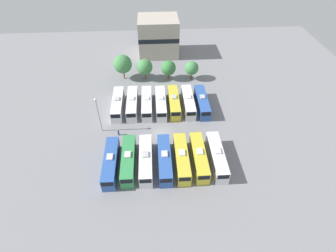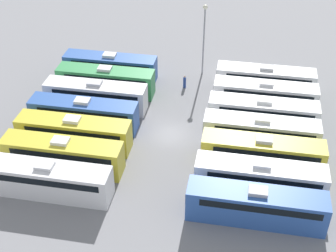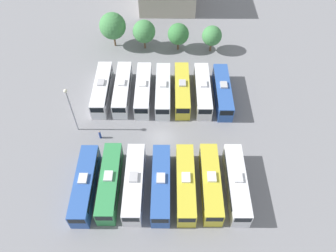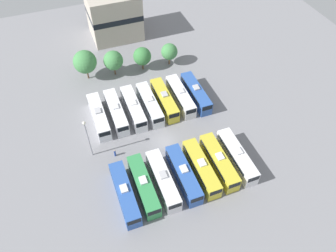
# 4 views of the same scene
# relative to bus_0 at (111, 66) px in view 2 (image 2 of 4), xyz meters

# --- Properties ---
(ground_plane) EXTENTS (122.51, 122.51, 0.00)m
(ground_plane) POSITION_rel_bus_0_xyz_m (10.73, 9.63, -1.71)
(ground_plane) COLOR gray
(bus_0) EXTENTS (2.60, 11.77, 3.47)m
(bus_0) POSITION_rel_bus_0_xyz_m (0.00, 0.00, 0.00)
(bus_0) COLOR #2D56A8
(bus_0) RESTS_ON ground_plane
(bus_1) EXTENTS (2.60, 11.77, 3.47)m
(bus_1) POSITION_rel_bus_0_xyz_m (3.49, 0.41, 0.00)
(bus_1) COLOR #338C4C
(bus_1) RESTS_ON ground_plane
(bus_2) EXTENTS (2.60, 11.77, 3.47)m
(bus_2) POSITION_rel_bus_0_xyz_m (7.02, 0.26, 0.00)
(bus_2) COLOR silver
(bus_2) RESTS_ON ground_plane
(bus_3) EXTENTS (2.60, 11.77, 3.47)m
(bus_3) POSITION_rel_bus_0_xyz_m (10.84, 0.11, 0.00)
(bus_3) COLOR #2D56A8
(bus_3) RESTS_ON ground_plane
(bus_4) EXTENTS (2.60, 11.77, 3.47)m
(bus_4) POSITION_rel_bus_0_xyz_m (14.35, 0.23, 0.00)
(bus_4) COLOR gold
(bus_4) RESTS_ON ground_plane
(bus_5) EXTENTS (2.60, 11.77, 3.47)m
(bus_5) POSITION_rel_bus_0_xyz_m (17.96, 0.36, 0.00)
(bus_5) COLOR gold
(bus_5) RESTS_ON ground_plane
(bus_6) EXTENTS (2.60, 11.77, 3.47)m
(bus_6) POSITION_rel_bus_0_xyz_m (21.63, 0.28, 0.00)
(bus_6) COLOR silver
(bus_6) RESTS_ON ground_plane
(bus_7) EXTENTS (2.60, 11.77, 3.47)m
(bus_7) POSITION_rel_bus_0_xyz_m (-0.15, 19.44, 0.00)
(bus_7) COLOR white
(bus_7) RESTS_ON ground_plane
(bus_8) EXTENTS (2.60, 11.77, 3.47)m
(bus_8) POSITION_rel_bus_0_xyz_m (3.53, 19.45, 0.00)
(bus_8) COLOR white
(bus_8) RESTS_ON ground_plane
(bus_9) EXTENTS (2.60, 11.77, 3.47)m
(bus_9) POSITION_rel_bus_0_xyz_m (7.27, 19.27, 0.00)
(bus_9) COLOR white
(bus_9) RESTS_ON ground_plane
(bus_10) EXTENTS (2.60, 11.77, 3.47)m
(bus_10) POSITION_rel_bus_0_xyz_m (10.85, 19.12, 0.00)
(bus_10) COLOR silver
(bus_10) RESTS_ON ground_plane
(bus_11) EXTENTS (2.60, 11.77, 3.47)m
(bus_11) POSITION_rel_bus_0_xyz_m (14.28, 19.33, 0.00)
(bus_11) COLOR gold
(bus_11) RESTS_ON ground_plane
(bus_12) EXTENTS (2.60, 11.77, 3.47)m
(bus_12) POSITION_rel_bus_0_xyz_m (17.98, 19.18, 0.00)
(bus_12) COLOR silver
(bus_12) RESTS_ON ground_plane
(bus_13) EXTENTS (2.60, 11.77, 3.47)m
(bus_13) POSITION_rel_bus_0_xyz_m (21.54, 18.92, 0.00)
(bus_13) COLOR #2D56A8
(bus_13) RESTS_ON ground_plane
(worker_person) EXTENTS (0.36, 0.36, 1.65)m
(worker_person) POSITION_rel_bus_0_xyz_m (0.65, 9.63, -0.94)
(worker_person) COLOR navy
(worker_person) RESTS_ON ground_plane
(light_pole) EXTENTS (0.60, 0.60, 9.34)m
(light_pole) POSITION_rel_bus_0_xyz_m (-3.38, 11.38, 4.47)
(light_pole) COLOR gray
(light_pole) RESTS_ON ground_plane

